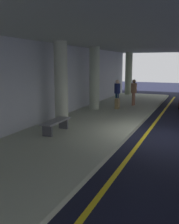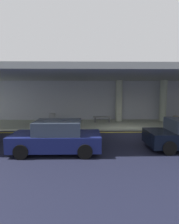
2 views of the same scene
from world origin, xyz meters
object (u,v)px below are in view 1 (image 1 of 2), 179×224
(support_column_left_mid, at_px, (61,83))
(support_column_right_mid, at_px, (129,74))
(bench_metal, at_px, (56,124))
(suitcase_upright_primary, at_px, (117,104))
(person_waiting_for_ride, at_px, (117,91))
(support_column_center, at_px, (94,78))
(traveler_with_luggage, at_px, (134,91))

(support_column_left_mid, bearing_deg, support_column_right_mid, 0.00)
(bench_metal, bearing_deg, suitcase_upright_primary, -6.17)
(person_waiting_for_ride, relative_size, suitcase_upright_primary, 1.87)
(support_column_center, xyz_separation_m, bench_metal, (-5.55, -0.59, -1.47))
(bench_metal, bearing_deg, support_column_center, 6.10)
(support_column_center, distance_m, bench_metal, 5.77)
(support_column_left_mid, height_order, support_column_right_mid, same)
(support_column_right_mid, relative_size, bench_metal, 2.28)
(traveler_with_luggage, xyz_separation_m, person_waiting_for_ride, (-0.74, 0.89, 0.00))
(person_waiting_for_ride, bearing_deg, support_column_right_mid, 147.86)
(support_column_left_mid, bearing_deg, traveler_with_luggage, -16.47)
(support_column_right_mid, height_order, person_waiting_for_ride, support_column_right_mid)
(support_column_right_mid, xyz_separation_m, bench_metal, (-13.55, -0.59, -1.47))
(support_column_right_mid, relative_size, suitcase_upright_primary, 4.06)
(traveler_with_luggage, xyz_separation_m, suitcase_upright_primary, (-1.67, 0.59, -0.65))
(support_column_left_mid, xyz_separation_m, traveler_with_luggage, (6.25, -1.85, -0.86))
(support_column_left_mid, xyz_separation_m, suitcase_upright_primary, (4.59, -1.26, -1.51))
(support_column_right_mid, xyz_separation_m, suitcase_upright_primary, (-7.41, -1.26, -1.51))
(support_column_center, distance_m, suitcase_upright_primary, 2.05)
(support_column_right_mid, height_order, traveler_with_luggage, support_column_right_mid)
(traveler_with_luggage, height_order, suitcase_upright_primary, traveler_with_luggage)
(support_column_center, height_order, suitcase_upright_primary, support_column_center)
(support_column_center, height_order, person_waiting_for_ride, support_column_center)
(suitcase_upright_primary, distance_m, bench_metal, 6.17)
(support_column_left_mid, xyz_separation_m, person_waiting_for_ride, (5.52, -0.96, -0.86))
(support_column_right_mid, height_order, suitcase_upright_primary, support_column_right_mid)
(traveler_with_luggage, bearing_deg, bench_metal, 116.29)
(support_column_center, distance_m, traveler_with_luggage, 3.04)
(support_column_center, bearing_deg, person_waiting_for_ride, -32.36)
(support_column_left_mid, xyz_separation_m, support_column_center, (4.00, 0.00, 0.00))
(bench_metal, bearing_deg, support_column_left_mid, 20.96)
(support_column_left_mid, relative_size, suitcase_upright_primary, 4.06)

